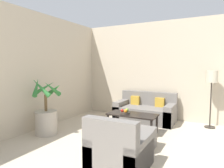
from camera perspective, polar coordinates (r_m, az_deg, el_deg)
name	(u,v)px	position (r m, az deg, el deg)	size (l,w,h in m)	color
wall_back	(189,71)	(5.59, 21.16, 3.56)	(7.62, 0.06, 2.70)	beige
potted_palm	(46,116)	(4.57, -18.28, -8.73)	(0.66, 0.65, 1.23)	#ADA393
sofa_loveseat	(145,111)	(5.47, 9.48, -7.71)	(1.54, 0.80, 0.76)	slate
floor_lamp	(212,81)	(5.24, 26.58, 0.74)	(0.26, 0.26, 1.36)	#2D2823
coffee_table	(132,116)	(4.51, 5.82, -9.13)	(1.09, 0.51, 0.41)	black
fruit_bowl	(125,113)	(4.48, 3.74, -8.24)	(0.21, 0.21, 0.04)	#42382D
apple_red	(122,111)	(4.47, 2.92, -7.58)	(0.06, 0.06, 0.06)	red
apple_green	(127,110)	(4.49, 4.28, -7.42)	(0.08, 0.08, 0.08)	olive
orange_fruit	(126,111)	(4.42, 3.88, -7.68)	(0.07, 0.07, 0.07)	orange
armchair	(119,151)	(2.98, 2.04, -18.67)	(0.76, 0.79, 0.79)	slate
ottoman	(137,138)	(3.72, 7.23, -15.02)	(0.60, 0.45, 0.37)	slate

